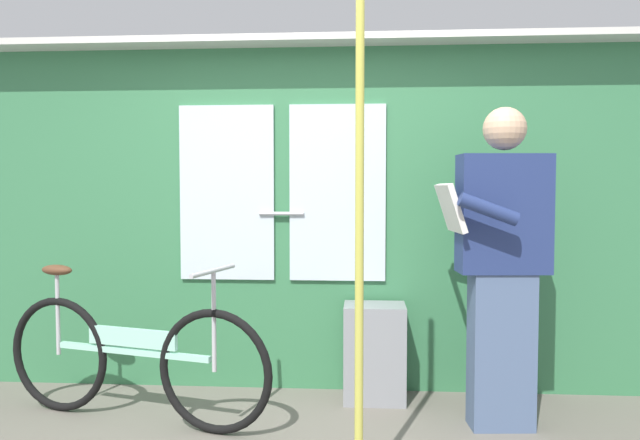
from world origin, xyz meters
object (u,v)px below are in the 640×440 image
object	(u,v)px
bicycle_near_door	(131,358)
trash_bin_by_wall	(374,352)
handrail_pole	(359,238)
passenger_reading_newspaper	(501,260)

from	to	relation	value
bicycle_near_door	trash_bin_by_wall	world-z (taller)	bicycle_near_door
trash_bin_by_wall	handrail_pole	distance (m)	1.41
bicycle_near_door	trash_bin_by_wall	distance (m)	1.41
bicycle_near_door	handrail_pole	xyz separation A→B (m)	(1.25, -0.73, 0.72)
bicycle_near_door	passenger_reading_newspaper	size ratio (longest dim) A/B	0.95
handrail_pole	trash_bin_by_wall	bearing A→B (deg)	85.72
trash_bin_by_wall	handrail_pole	xyz separation A→B (m)	(-0.09, -1.16, 0.79)
passenger_reading_newspaper	handrail_pole	size ratio (longest dim) A/B	0.79
bicycle_near_door	trash_bin_by_wall	xyz separation A→B (m)	(1.34, 0.43, -0.06)
passenger_reading_newspaper	bicycle_near_door	bearing A→B (deg)	-2.98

